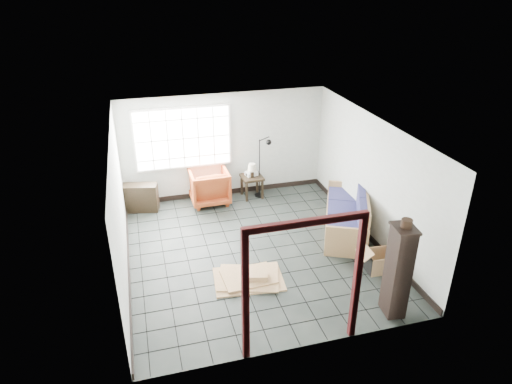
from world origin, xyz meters
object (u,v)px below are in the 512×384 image
object	(u,v)px
futon_sofa	(349,216)
tall_shelf	(398,271)
armchair	(209,185)
side_table	(252,180)

from	to	relation	value
futon_sofa	tall_shelf	distance (m)	2.73
armchair	tall_shelf	distance (m)	5.30
armchair	tall_shelf	xyz separation A→B (m)	(2.23, -4.80, 0.36)
futon_sofa	side_table	bearing A→B (deg)	151.75
armchair	tall_shelf	world-z (taller)	tall_shelf
side_table	futon_sofa	bearing A→B (deg)	-53.18
side_table	tall_shelf	xyz separation A→B (m)	(1.15, -4.80, 0.37)
futon_sofa	side_table	size ratio (longest dim) A/B	4.21
tall_shelf	armchair	bearing A→B (deg)	121.42
armchair	futon_sofa	bearing A→B (deg)	140.30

